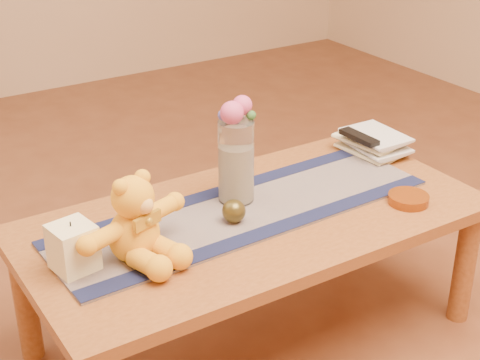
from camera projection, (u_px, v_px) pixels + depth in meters
floor at (253, 335)px, 2.40m from camera, size 5.50×5.50×0.00m
coffee_table_top at (254, 221)px, 2.21m from camera, size 1.40×0.70×0.04m
table_leg_fr at (465, 266)px, 2.40m from camera, size 0.07×0.07×0.41m
table_leg_bl at (25, 301)px, 2.22m from camera, size 0.07×0.07×0.41m
table_leg_br at (350, 197)px, 2.84m from camera, size 0.07×0.07×0.41m
persian_runner at (244, 211)px, 2.21m from camera, size 1.21×0.38×0.01m
runner_border_near at (272, 230)px, 2.10m from camera, size 1.20×0.09×0.00m
runner_border_far at (218, 192)px, 2.32m from camera, size 1.20×0.09×0.00m
teddy_bear at (133, 218)px, 1.93m from camera, size 0.40×0.37×0.23m
pillar_candle at (73, 247)px, 1.90m from camera, size 0.12×0.12×0.13m
candle_wick at (70, 224)px, 1.86m from camera, size 0.00×0.00×0.01m
glass_vase at (236, 161)px, 2.22m from camera, size 0.11×0.11×0.26m
potpourri_fill at (236, 173)px, 2.23m from camera, size 0.09×0.09×0.18m
rose_left at (232, 113)px, 2.13m from camera, size 0.07×0.07×0.07m
rose_right at (242, 105)px, 2.15m from camera, size 0.06×0.06×0.06m
blue_flower_back at (233, 109)px, 2.18m from camera, size 0.04×0.04×0.04m
blue_flower_side at (224, 115)px, 2.15m from camera, size 0.04×0.04×0.04m
leaf_sprig at (251, 115)px, 2.15m from camera, size 0.03×0.03×0.03m
bronze_ball at (234, 211)px, 2.13m from camera, size 0.08×0.08×0.07m
book_bottom at (356, 156)px, 2.56m from camera, size 0.19×0.24×0.02m
book_lower at (358, 151)px, 2.56m from camera, size 0.17×0.23×0.02m
book_upper at (354, 146)px, 2.55m from camera, size 0.20×0.24×0.02m
book_top at (358, 141)px, 2.54m from camera, size 0.17×0.23×0.02m
tv_remote at (359, 137)px, 2.52m from camera, size 0.05×0.16×0.02m
amber_dish at (408, 199)px, 2.26m from camera, size 0.16×0.16×0.03m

